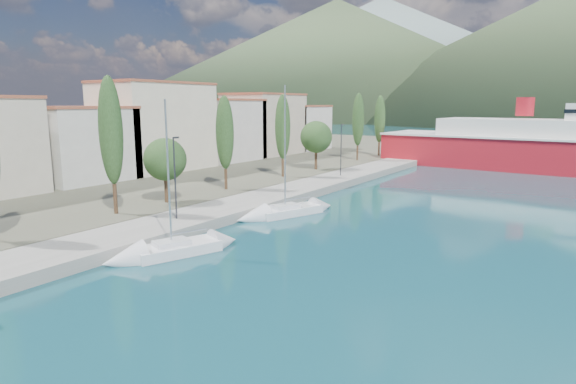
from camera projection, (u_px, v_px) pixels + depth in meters
The scene contains 8 objects.
ground at pixel (524, 142), 119.21m from camera, with size 1400.00×1400.00×0.00m, color #144853.
quay at pixel (279, 196), 46.92m from camera, with size 5.00×88.00×0.80m, color gray.
land_strip at pixel (117, 161), 75.76m from camera, with size 70.00×148.00×0.70m, color #565644.
town_buildings at pixel (188, 130), 67.42m from camera, with size 9.20×69.20×11.30m.
tree_row at pixel (268, 135), 53.90m from camera, with size 4.16×63.24×10.66m.
lamp_posts at pixel (199, 171), 37.28m from camera, with size 0.15×45.98×6.06m.
sailboat_near at pixel (150, 255), 28.87m from camera, with size 4.46×7.49×10.34m.
sailboat_mid at pixel (270, 215), 39.38m from camera, with size 4.73×8.24×11.53m.
Camera 1 is at (17.17, -11.95, 9.20)m, focal length 30.00 mm.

